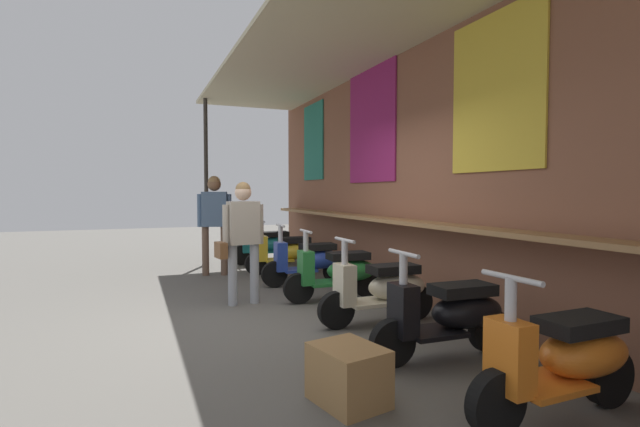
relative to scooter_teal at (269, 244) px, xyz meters
The scene contains 12 objects.
ground_plane 4.30m from the scooter_teal, 14.62° to the right, with size 29.97×29.97×0.00m, color #56544F.
market_stall_facade 4.51m from the scooter_teal, 10.80° to the left, with size 10.71×2.37×3.59m.
scooter_teal is the anchor object (origin of this frame).
scooter_yellow 1.26m from the scooter_teal, ahead, with size 0.48×1.40×0.97m.
scooter_blue 2.39m from the scooter_teal, ahead, with size 0.48×1.40×0.97m.
scooter_green 3.51m from the scooter_teal, ahead, with size 0.48×1.40×0.97m.
scooter_cream 4.69m from the scooter_teal, ahead, with size 0.46×1.40×0.97m.
scooter_black 5.87m from the scooter_teal, ahead, with size 0.46×1.40×0.97m.
scooter_orange 7.03m from the scooter_teal, ahead, with size 0.46×1.40×0.97m.
shopper_with_handbag 3.52m from the scooter_teal, 21.39° to the right, with size 0.32×0.64×1.59m.
shopper_browsing 1.72m from the scooter_teal, 52.09° to the right, with size 0.36×0.69×1.75m.
merchandise_crate 6.44m from the scooter_teal, 10.86° to the right, with size 0.50×0.40×0.40m, color olive.
Camera 1 is at (5.02, -1.49, 1.46)m, focal length 26.02 mm.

